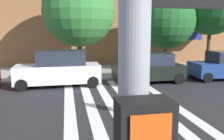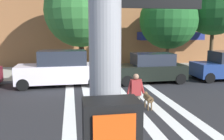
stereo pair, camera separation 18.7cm
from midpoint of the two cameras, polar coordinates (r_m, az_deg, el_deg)
name	(u,v)px [view 1 (the left image)]	position (r m, az deg, el deg)	size (l,w,h in m)	color
ground_plane	(94,117)	(9.20, -4.93, -11.18)	(160.00, 160.00, 0.00)	#232326
sidewalk_far	(79,72)	(18.59, -8.06, -0.47)	(80.00, 6.00, 0.15)	#989B90
crosswalk_stripes	(129,115)	(9.43, 3.52, -10.63)	(4.95, 12.86, 0.01)	silver
parked_car_behind_first	(59,69)	(14.29, -12.93, 0.19)	(4.87, 1.98, 2.09)	silver
parked_car_third_in_line	(149,68)	(15.13, 8.44, 0.42)	(4.35, 2.02, 1.84)	black
street_tree_nearest	(79,11)	(17.34, -8.26, 13.84)	(5.10, 5.10, 7.01)	#4C3823
street_tree_middle	(166,20)	(18.76, 12.54, 11.56)	(4.34, 4.34, 6.04)	#4C3823
street_tree_further	(211,3)	(20.70, 22.39, 14.61)	(5.01, 5.01, 7.72)	#4C3823
pedestrian_dog_walker	(136,92)	(9.09, 5.23, -5.31)	(0.70, 0.25, 1.64)	#6B6051
dog_on_leash	(148,98)	(10.16, 8.05, -6.61)	(0.27, 0.99, 0.65)	brown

